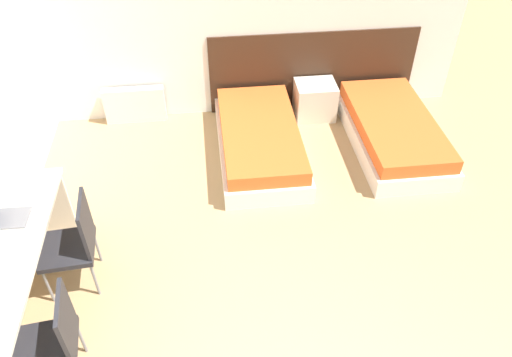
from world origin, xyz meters
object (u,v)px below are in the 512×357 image
object	(u,v)px
chair_near_notebook	(53,341)
nightstand	(315,100)
laptop	(3,214)
bed_near_window	(260,141)
chair_near_laptop	(74,241)
bed_near_door	(393,131)

from	to	relation	value
chair_near_notebook	nightstand	bearing A→B (deg)	45.62
nightstand	laptop	bearing A→B (deg)	-142.71
bed_near_window	chair_near_laptop	distance (m)	2.46
chair_near_notebook	laptop	world-z (taller)	laptop
nightstand	chair_near_laptop	xyz separation A→B (m)	(-2.59, -2.39, 0.26)
bed_near_window	nightstand	xyz separation A→B (m)	(0.80, 0.72, 0.05)
bed_near_door	laptop	world-z (taller)	laptop
bed_near_door	chair_near_notebook	distance (m)	4.29
chair_near_laptop	bed_near_door	bearing A→B (deg)	21.82
nightstand	laptop	distance (m)	3.91
nightstand	chair_near_laptop	bearing A→B (deg)	-137.36
bed_near_window	nightstand	size ratio (longest dim) A/B	3.69
nightstand	chair_near_laptop	size ratio (longest dim) A/B	0.55
bed_near_window	chair_near_notebook	xyz separation A→B (m)	(-1.79, -2.61, 0.31)
bed_near_door	nightstand	size ratio (longest dim) A/B	3.69
chair_near_laptop	laptop	distance (m)	0.59
bed_near_window	laptop	size ratio (longest dim) A/B	5.98
bed_near_door	laptop	xyz separation A→B (m)	(-3.88, -1.62, 0.65)
chair_near_notebook	laptop	size ratio (longest dim) A/B	2.95
bed_near_window	bed_near_door	distance (m)	1.61
bed_near_window	chair_near_laptop	world-z (taller)	chair_near_laptop
chair_near_laptop	chair_near_notebook	distance (m)	0.94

